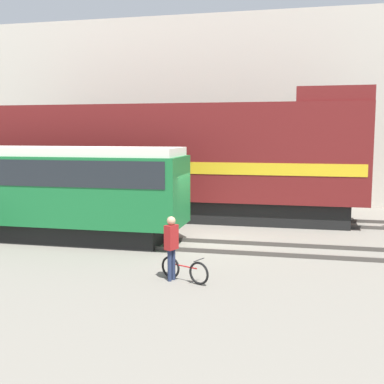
{
  "coord_description": "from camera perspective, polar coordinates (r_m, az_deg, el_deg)",
  "views": [
    {
      "loc": [
        3.43,
        -16.56,
        3.94
      ],
      "look_at": [
        -0.37,
        0.4,
        1.8
      ],
      "focal_mm": 45.0,
      "sensor_mm": 36.0,
      "label": 1
    }
  ],
  "objects": [
    {
      "name": "streetcar",
      "position": [
        19.12,
        -20.18,
        0.66
      ],
      "size": [
        12.82,
        2.54,
        3.43
      ],
      "color": "black",
      "rests_on": "ground"
    },
    {
      "name": "freight_locomotive",
      "position": [
        22.16,
        -2.91,
        3.84
      ],
      "size": [
        17.71,
        3.04,
        5.79
      ],
      "color": "black",
      "rests_on": "ground"
    },
    {
      "name": "building_backdrop",
      "position": [
        30.04,
        6.16,
        9.44
      ],
      "size": [
        32.54,
        6.0,
        10.46
      ],
      "color": "beige",
      "rests_on": "ground"
    },
    {
      "name": "person",
      "position": [
        12.87,
        -2.47,
        -5.89
      ],
      "size": [
        0.35,
        0.42,
        1.75
      ],
      "color": "#232D4C",
      "rests_on": "ground"
    },
    {
      "name": "bicycle",
      "position": [
        12.97,
        -0.91,
        -9.22
      ],
      "size": [
        1.46,
        0.74,
        0.68
      ],
      "color": "black",
      "rests_on": "ground"
    },
    {
      "name": "ground_plane",
      "position": [
        17.36,
        0.92,
        -6.1
      ],
      "size": [
        120.0,
        120.0,
        0.0
      ],
      "primitive_type": "plane",
      "color": "slate"
    },
    {
      "name": "track_near",
      "position": [
        16.77,
        0.5,
        -6.32
      ],
      "size": [
        60.0,
        1.5,
        0.14
      ],
      "color": "#47423D",
      "rests_on": "ground"
    },
    {
      "name": "track_far",
      "position": [
        21.93,
        3.45,
        -3.16
      ],
      "size": [
        60.0,
        1.51,
        0.14
      ],
      "color": "#47423D",
      "rests_on": "ground"
    }
  ]
}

